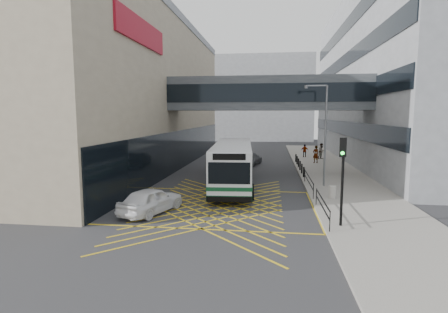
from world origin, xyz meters
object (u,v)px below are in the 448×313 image
at_px(bus, 233,164).
at_px(pedestrian_b, 322,151).
at_px(litter_bin, 332,192).
at_px(car_white, 151,200).
at_px(car_dark, 228,161).
at_px(car_silver, 249,158).
at_px(traffic_light, 343,169).
at_px(pedestrian_a, 316,154).
at_px(pedestrian_c, 305,151).
at_px(street_lamp, 323,129).

xyz_separation_m(bus, pedestrian_b, (9.12, 17.52, -0.71)).
height_order(bus, pedestrian_b, bus).
distance_m(bus, litter_bin, 7.82).
height_order(bus, car_white, bus).
height_order(car_dark, car_silver, car_dark).
bearing_deg(traffic_light, pedestrian_a, 104.47).
height_order(car_silver, pedestrian_a, pedestrian_a).
bearing_deg(pedestrian_b, car_white, -157.97).
height_order(litter_bin, pedestrian_b, pedestrian_b).
height_order(car_white, car_silver, car_white).
height_order(car_white, traffic_light, traffic_light).
xyz_separation_m(pedestrian_a, pedestrian_b, (1.17, 3.71, -0.02)).
xyz_separation_m(traffic_light, litter_bin, (0.58, 5.89, -2.43)).
distance_m(bus, traffic_light, 11.31).
bearing_deg(pedestrian_a, litter_bin, 60.20).
bearing_deg(traffic_light, pedestrian_c, 106.68).
distance_m(car_silver, pedestrian_c, 9.49).
relative_size(pedestrian_a, pedestrian_b, 1.02).
height_order(bus, litter_bin, bus).
bearing_deg(pedestrian_c, pedestrian_a, 103.94).
relative_size(traffic_light, litter_bin, 5.29).
relative_size(bus, pedestrian_c, 7.49).
xyz_separation_m(bus, traffic_light, (6.34, -9.29, 1.18)).
bearing_deg(car_white, traffic_light, -169.27).
bearing_deg(car_white, pedestrian_b, -98.00).
xyz_separation_m(car_silver, street_lamp, (6.28, -11.56, 3.77)).
relative_size(bus, pedestrian_a, 6.32).
distance_m(bus, pedestrian_a, 15.96).
relative_size(car_silver, pedestrian_b, 2.53).
bearing_deg(traffic_light, car_silver, 123.53).
xyz_separation_m(pedestrian_b, pedestrian_c, (-1.91, 1.48, -0.14)).
bearing_deg(pedestrian_a, car_dark, -0.30).
bearing_deg(car_white, bus, -97.20).
bearing_deg(pedestrian_b, car_silver, 170.59).
distance_m(traffic_light, pedestrian_c, 28.38).
bearing_deg(traffic_light, street_lamp, 105.76).
height_order(litter_bin, pedestrian_a, pedestrian_a).
xyz_separation_m(car_dark, pedestrian_a, (9.47, 4.64, 0.36)).
height_order(street_lamp, pedestrian_a, street_lamp).
relative_size(car_silver, street_lamp, 0.63).
relative_size(car_dark, pedestrian_b, 2.59).
bearing_deg(litter_bin, bus, 153.86).
bearing_deg(street_lamp, car_dark, 137.75).
height_order(car_dark, pedestrian_a, pedestrian_a).
height_order(car_dark, litter_bin, car_dark).
xyz_separation_m(car_white, car_silver, (4.38, 20.06, -0.01)).
bearing_deg(car_dark, litter_bin, 129.75).
distance_m(traffic_light, pedestrian_b, 27.02).
bearing_deg(car_silver, car_white, 88.90).
xyz_separation_m(street_lamp, pedestrian_a, (1.14, 13.09, -3.39)).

